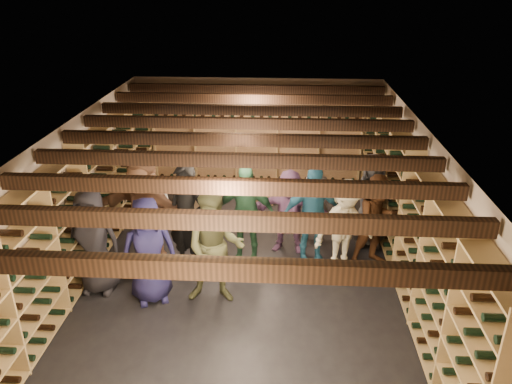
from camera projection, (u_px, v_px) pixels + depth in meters
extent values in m
plane|color=black|center=(243.00, 270.00, 8.28)|extent=(8.00, 8.00, 0.00)
cube|color=#B7A58E|center=(257.00, 130.00, 11.45)|extent=(5.50, 0.02, 2.40)
cube|color=#B7A58E|center=(71.00, 200.00, 7.95)|extent=(0.02, 8.00, 2.40)
cube|color=#B7A58E|center=(421.00, 209.00, 7.65)|extent=(0.02, 8.00, 2.40)
cube|color=beige|center=(242.00, 131.00, 7.31)|extent=(5.50, 8.00, 0.01)
cube|color=black|center=(206.00, 268.00, 4.17)|extent=(5.40, 0.12, 0.18)
cube|color=black|center=(220.00, 221.00, 4.97)|extent=(5.40, 0.12, 0.18)
cube|color=black|center=(229.00, 186.00, 5.77)|extent=(5.40, 0.12, 0.18)
cube|color=black|center=(236.00, 160.00, 6.57)|extent=(5.40, 0.12, 0.18)
cube|color=black|center=(242.00, 140.00, 7.37)|extent=(5.40, 0.12, 0.18)
cube|color=black|center=(246.00, 123.00, 8.17)|extent=(5.40, 0.12, 0.18)
cube|color=black|center=(250.00, 110.00, 8.97)|extent=(5.40, 0.12, 0.18)
cube|color=black|center=(253.00, 99.00, 9.77)|extent=(5.40, 0.12, 0.18)
cube|color=black|center=(256.00, 89.00, 10.57)|extent=(5.40, 0.12, 0.18)
cube|color=tan|center=(83.00, 208.00, 7.99)|extent=(0.32, 7.50, 2.15)
cube|color=tan|center=(408.00, 216.00, 7.71)|extent=(0.32, 7.50, 2.15)
cube|color=tan|center=(257.00, 138.00, 11.35)|extent=(4.70, 0.30, 2.15)
cube|color=tan|center=(189.00, 201.00, 10.56)|extent=(0.52, 0.36, 0.17)
cube|color=tan|center=(189.00, 194.00, 10.49)|extent=(0.52, 0.36, 0.17)
cube|color=tan|center=(188.00, 187.00, 10.42)|extent=(0.52, 0.36, 0.17)
cube|color=tan|center=(260.00, 200.00, 10.61)|extent=(0.57, 0.45, 0.17)
cube|color=tan|center=(260.00, 193.00, 10.54)|extent=(0.57, 0.45, 0.17)
cube|color=tan|center=(272.00, 219.00, 9.80)|extent=(0.52, 0.36, 0.17)
imported|color=black|center=(94.00, 242.00, 7.45)|extent=(0.84, 0.56, 1.68)
imported|color=black|center=(187.00, 220.00, 7.89)|extent=(0.81, 0.69, 1.87)
imported|color=#4E5230|center=(215.00, 248.00, 7.19)|extent=(0.88, 0.69, 1.78)
imported|color=beige|center=(344.00, 226.00, 7.99)|extent=(1.18, 0.94, 1.60)
imported|color=#235E7E|center=(312.00, 216.00, 8.18)|extent=(1.09, 0.66, 1.74)
imported|color=brown|center=(145.00, 211.00, 8.17)|extent=(1.83, 1.16, 1.88)
imported|color=#1D1B48|center=(149.00, 251.00, 7.24)|extent=(0.94, 0.78, 1.65)
imported|color=gray|center=(316.00, 201.00, 8.93)|extent=(0.58, 0.40, 1.54)
imported|color=#4E2C17|center=(377.00, 221.00, 8.16)|extent=(0.94, 0.84, 1.60)
imported|color=#BAB7AA|center=(147.00, 192.00, 9.25)|extent=(1.17, 0.90, 1.59)
imported|color=#234D32|center=(245.00, 215.00, 8.23)|extent=(1.04, 0.50, 1.73)
imported|color=#7C517F|center=(289.00, 211.00, 8.62)|extent=(1.44, 0.64, 1.50)
imported|color=#35363A|center=(371.00, 200.00, 8.77)|extent=(0.88, 0.62, 1.71)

